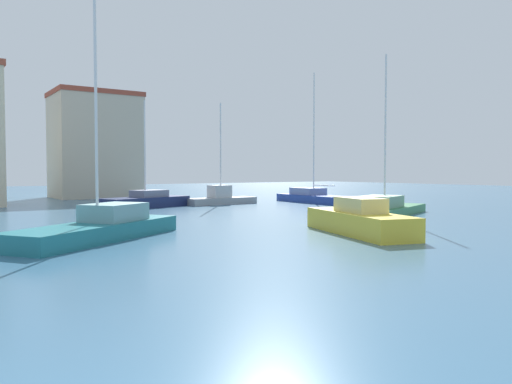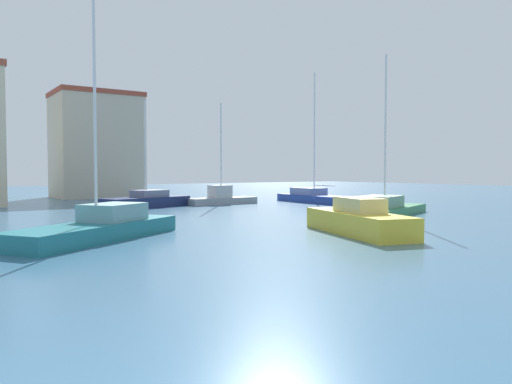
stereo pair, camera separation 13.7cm
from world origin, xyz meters
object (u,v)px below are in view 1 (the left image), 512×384
sailboat_green_mid_harbor (383,208)px  sailboat_blue_inner_mooring (312,197)px  sailboat_grey_distant_north (220,198)px  motorboat_yellow_far_left (359,220)px  sailboat_navy_center_channel (146,201)px  sailboat_teal_behind_lamppost (101,226)px

sailboat_green_mid_harbor → sailboat_blue_inner_mooring: sailboat_blue_inner_mooring is taller
sailboat_grey_distant_north → motorboat_yellow_far_left: bearing=-103.2°
sailboat_green_mid_harbor → sailboat_navy_center_channel: size_ratio=1.24×
sailboat_green_mid_harbor → sailboat_teal_behind_lamppost: bearing=-176.3°
sailboat_green_mid_harbor → sailboat_grey_distant_north: bearing=102.7°
sailboat_teal_behind_lamppost → sailboat_blue_inner_mooring: sailboat_teal_behind_lamppost is taller
sailboat_grey_distant_north → sailboat_teal_behind_lamppost: bearing=-133.0°
sailboat_teal_behind_lamppost → motorboat_yellow_far_left: bearing=-24.9°
sailboat_blue_inner_mooring → sailboat_navy_center_channel: sailboat_blue_inner_mooring is taller
sailboat_teal_behind_lamppost → sailboat_grey_distant_north: (15.22, 16.33, -0.01)m
sailboat_green_mid_harbor → sailboat_blue_inner_mooring: size_ratio=0.89×
sailboat_teal_behind_lamppost → sailboat_navy_center_channel: bearing=62.6°
sailboat_navy_center_channel → motorboat_yellow_far_left: 21.22m
sailboat_teal_behind_lamppost → sailboat_green_mid_harbor: size_ratio=1.24×
sailboat_navy_center_channel → motorboat_yellow_far_left: sailboat_navy_center_channel is taller
sailboat_teal_behind_lamppost → sailboat_navy_center_channel: (8.50, 16.37, -0.02)m
sailboat_green_mid_harbor → sailboat_blue_inner_mooring: 13.65m
sailboat_teal_behind_lamppost → sailboat_blue_inner_mooring: 27.36m
sailboat_navy_center_channel → sailboat_grey_distant_north: bearing=-0.4°
sailboat_green_mid_harbor → sailboat_navy_center_channel: bearing=123.8°
sailboat_teal_behind_lamppost → sailboat_blue_inner_mooring: bearing=30.6°
sailboat_grey_distant_north → sailboat_navy_center_channel: 6.73m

